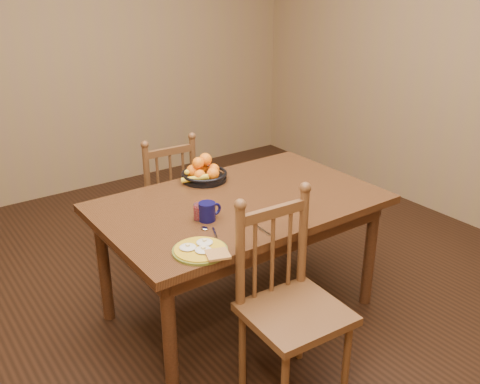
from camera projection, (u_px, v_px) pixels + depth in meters
room at (240, 97)px, 2.83m from camera, size 4.52×5.02×2.72m
dining_table at (240, 213)px, 3.10m from camera, size 1.60×1.00×0.75m
chair_far at (164, 199)px, 3.83m from camera, size 0.44×0.42×0.93m
chair_near at (290, 305)px, 2.56m from camera, size 0.48×0.46×1.00m
breakfast_plate at (201, 250)px, 2.50m from camera, size 0.26×0.30×0.04m
fork at (259, 227)px, 2.74m from camera, size 0.04×0.18×0.00m
spoon at (208, 230)px, 2.71m from camera, size 0.06×0.15×0.01m
coffee_mug at (208, 211)px, 2.81m from camera, size 0.13×0.09×0.10m
juice_glass at (199, 212)px, 2.81m from camera, size 0.06×0.06×0.09m
fruit_bowl at (203, 172)px, 3.33m from camera, size 0.29×0.29×0.17m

